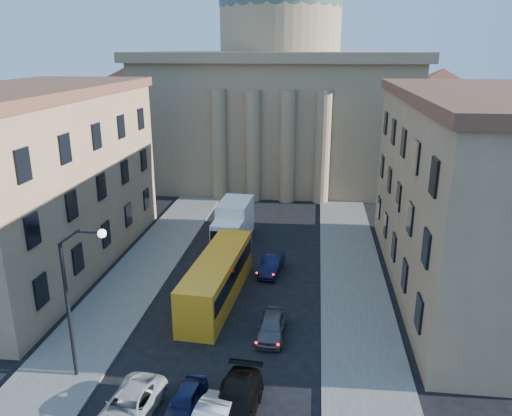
{
  "coord_description": "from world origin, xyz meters",
  "views": [
    {
      "loc": [
        5.22,
        -14.17,
        17.39
      ],
      "look_at": [
        1.62,
        15.67,
        7.76
      ],
      "focal_mm": 35.0,
      "sensor_mm": 36.0,
      "label": 1
    }
  ],
  "objects_px": {
    "street_lamp": "(76,291)",
    "city_bus": "(217,277)",
    "car_left_near": "(185,400)",
    "box_truck": "(233,224)"
  },
  "relations": [
    {
      "from": "street_lamp",
      "to": "box_truck",
      "type": "bearing_deg",
      "value": 77.06
    },
    {
      "from": "street_lamp",
      "to": "city_bus",
      "type": "height_order",
      "value": "street_lamp"
    },
    {
      "from": "city_bus",
      "to": "car_left_near",
      "type": "bearing_deg",
      "value": -82.74
    },
    {
      "from": "street_lamp",
      "to": "box_truck",
      "type": "xyz_separation_m",
      "value": [
        4.82,
        20.98,
        -3.5
      ]
    },
    {
      "from": "car_left_near",
      "to": "city_bus",
      "type": "distance_m",
      "value": 11.85
    },
    {
      "from": "street_lamp",
      "to": "city_bus",
      "type": "bearing_deg",
      "value": 60.58
    },
    {
      "from": "street_lamp",
      "to": "car_left_near",
      "type": "distance_m",
      "value": 7.98
    },
    {
      "from": "street_lamp",
      "to": "box_truck",
      "type": "relative_size",
      "value": 1.26
    },
    {
      "from": "street_lamp",
      "to": "car_left_near",
      "type": "xyz_separation_m",
      "value": [
        6.17,
        -1.96,
        -4.67
      ]
    },
    {
      "from": "street_lamp",
      "to": "box_truck",
      "type": "height_order",
      "value": "street_lamp"
    }
  ]
}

